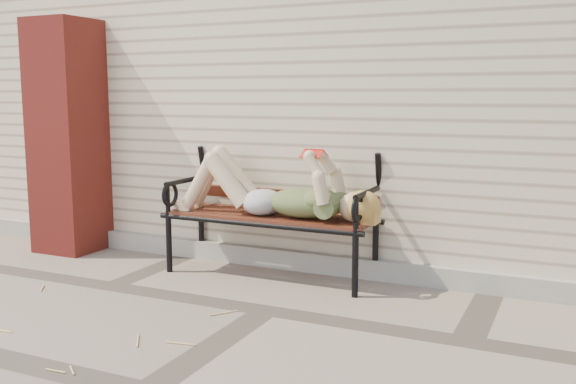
% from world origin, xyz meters
% --- Properties ---
extents(ground, '(80.00, 80.00, 0.00)m').
position_xyz_m(ground, '(0.00, 0.00, 0.00)').
color(ground, gray).
rests_on(ground, ground).
extents(house_wall, '(8.00, 4.00, 3.00)m').
position_xyz_m(house_wall, '(0.00, 3.00, 1.50)').
color(house_wall, beige).
rests_on(house_wall, ground).
extents(foundation_strip, '(8.00, 0.10, 0.15)m').
position_xyz_m(foundation_strip, '(0.00, 0.97, 0.07)').
color(foundation_strip, '#AAA69A').
rests_on(foundation_strip, ground).
extents(brick_pillar, '(0.50, 0.50, 2.00)m').
position_xyz_m(brick_pillar, '(-2.30, 0.75, 1.00)').
color(brick_pillar, maroon).
rests_on(brick_pillar, ground).
extents(garden_bench, '(1.72, 0.68, 1.11)m').
position_xyz_m(garden_bench, '(-0.34, 0.84, 0.62)').
color(garden_bench, black).
rests_on(garden_bench, ground).
extents(reading_woman, '(1.62, 0.37, 0.51)m').
position_xyz_m(reading_woman, '(-0.32, 0.70, 0.66)').
color(reading_woman, '#093943').
rests_on(reading_woman, ground).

